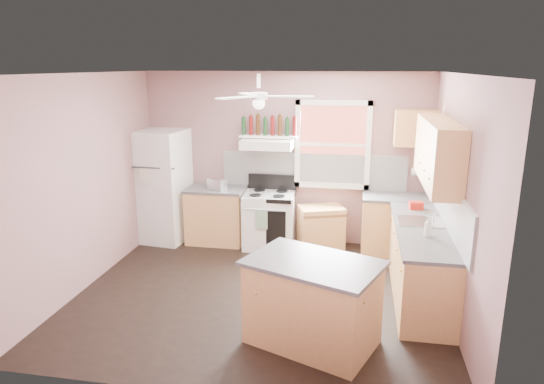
% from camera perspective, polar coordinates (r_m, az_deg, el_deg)
% --- Properties ---
extents(floor, '(4.50, 4.50, 0.00)m').
position_cam_1_polar(floor, '(6.25, -1.42, -11.81)').
color(floor, black).
rests_on(floor, ground).
extents(ceiling, '(4.50, 4.50, 0.00)m').
position_cam_1_polar(ceiling, '(5.59, -1.60, 13.78)').
color(ceiling, white).
rests_on(ceiling, ground).
extents(wall_back, '(4.50, 0.05, 2.70)m').
position_cam_1_polar(wall_back, '(7.72, 1.53, 3.96)').
color(wall_back, '#866061').
rests_on(wall_back, ground).
extents(wall_right, '(0.05, 4.00, 2.70)m').
position_cam_1_polar(wall_right, '(5.77, 21.20, -0.76)').
color(wall_right, '#866061').
rests_on(wall_right, ground).
extents(wall_left, '(0.05, 4.00, 2.70)m').
position_cam_1_polar(wall_left, '(6.61, -21.21, 1.11)').
color(wall_left, '#866061').
rests_on(wall_left, ground).
extents(backsplash_back, '(2.90, 0.03, 0.55)m').
position_cam_1_polar(backsplash_back, '(7.66, 4.81, 2.50)').
color(backsplash_back, white).
rests_on(backsplash_back, wall_back).
extents(backsplash_right, '(0.03, 2.60, 0.55)m').
position_cam_1_polar(backsplash_right, '(6.10, 20.17, -1.58)').
color(backsplash_right, white).
rests_on(backsplash_right, wall_right).
extents(window_view, '(1.00, 0.02, 1.20)m').
position_cam_1_polar(window_view, '(7.56, 7.15, 5.55)').
color(window_view, brown).
rests_on(window_view, wall_back).
extents(window_frame, '(1.16, 0.07, 1.36)m').
position_cam_1_polar(window_frame, '(7.53, 7.14, 5.52)').
color(window_frame, white).
rests_on(window_frame, wall_back).
extents(refrigerator, '(0.84, 0.82, 1.80)m').
position_cam_1_polar(refrigerator, '(8.00, -12.84, 0.69)').
color(refrigerator, white).
rests_on(refrigerator, floor).
extents(base_cabinet_left, '(0.90, 0.60, 0.86)m').
position_cam_1_polar(base_cabinet_left, '(7.87, -6.54, -2.84)').
color(base_cabinet_left, tan).
rests_on(base_cabinet_left, floor).
extents(counter_left, '(0.92, 0.62, 0.04)m').
position_cam_1_polar(counter_left, '(7.74, -6.64, 0.34)').
color(counter_left, '#48484A').
rests_on(counter_left, base_cabinet_left).
extents(toaster, '(0.32, 0.26, 0.18)m').
position_cam_1_polar(toaster, '(7.60, -6.47, 0.92)').
color(toaster, silver).
rests_on(toaster, counter_left).
extents(stove, '(0.82, 0.70, 0.86)m').
position_cam_1_polar(stove, '(7.62, -0.35, -3.33)').
color(stove, white).
rests_on(stove, floor).
extents(range_hood, '(0.78, 0.50, 0.14)m').
position_cam_1_polar(range_hood, '(7.44, -0.53, 5.68)').
color(range_hood, white).
rests_on(range_hood, wall_back).
extents(bottle_shelf, '(0.90, 0.26, 0.03)m').
position_cam_1_polar(bottle_shelf, '(7.55, -0.36, 6.57)').
color(bottle_shelf, white).
rests_on(bottle_shelf, range_hood).
extents(cart, '(0.78, 0.65, 0.67)m').
position_cam_1_polar(cart, '(7.61, 5.77, -4.17)').
color(cart, tan).
rests_on(cart, floor).
extents(base_cabinet_corner, '(1.00, 0.60, 0.86)m').
position_cam_1_polar(base_cabinet_corner, '(7.58, 14.33, -3.90)').
color(base_cabinet_corner, tan).
rests_on(base_cabinet_corner, floor).
extents(base_cabinet_right, '(0.60, 2.20, 0.86)m').
position_cam_1_polar(base_cabinet_right, '(6.29, 16.99, -8.00)').
color(base_cabinet_right, tan).
rests_on(base_cabinet_right, floor).
extents(counter_corner, '(1.02, 0.62, 0.04)m').
position_cam_1_polar(counter_corner, '(7.45, 14.55, -0.62)').
color(counter_corner, '#48484A').
rests_on(counter_corner, base_cabinet_corner).
extents(counter_right, '(0.62, 2.22, 0.04)m').
position_cam_1_polar(counter_right, '(6.14, 17.21, -4.12)').
color(counter_right, '#48484A').
rests_on(counter_right, base_cabinet_right).
extents(sink, '(0.55, 0.45, 0.03)m').
position_cam_1_polar(sink, '(6.32, 17.02, -3.41)').
color(sink, silver).
rests_on(sink, counter_right).
extents(faucet, '(0.03, 0.03, 0.14)m').
position_cam_1_polar(faucet, '(6.32, 18.51, -2.82)').
color(faucet, silver).
rests_on(faucet, sink).
extents(upper_cabinet_right, '(0.33, 1.80, 0.76)m').
position_cam_1_polar(upper_cabinet_right, '(6.13, 18.94, 4.43)').
color(upper_cabinet_right, tan).
rests_on(upper_cabinet_right, wall_right).
extents(upper_cabinet_corner, '(0.60, 0.33, 0.52)m').
position_cam_1_polar(upper_cabinet_corner, '(7.40, 16.54, 7.21)').
color(upper_cabinet_corner, tan).
rests_on(upper_cabinet_corner, wall_back).
extents(paper_towel, '(0.26, 0.12, 0.12)m').
position_cam_1_polar(paper_towel, '(7.55, 17.06, 2.30)').
color(paper_towel, white).
rests_on(paper_towel, wall_back).
extents(island, '(1.43, 1.18, 0.86)m').
position_cam_1_polar(island, '(5.08, 4.77, -13.03)').
color(island, tan).
rests_on(island, floor).
extents(island_top, '(1.52, 1.27, 0.04)m').
position_cam_1_polar(island_top, '(4.89, 4.88, -8.36)').
color(island_top, '#48484A').
rests_on(island_top, island).
extents(ceiling_fan_hub, '(0.20, 0.20, 0.08)m').
position_cam_1_polar(ceiling_fan_hub, '(5.60, -1.58, 11.22)').
color(ceiling_fan_hub, white).
rests_on(ceiling_fan_hub, ceiling).
extents(soap_bottle, '(0.11, 0.11, 0.24)m').
position_cam_1_polar(soap_bottle, '(5.79, 17.92, -3.87)').
color(soap_bottle, silver).
rests_on(soap_bottle, counter_right).
extents(red_caddy, '(0.19, 0.14, 0.10)m').
position_cam_1_polar(red_caddy, '(6.84, 16.58, -1.53)').
color(red_caddy, '#B31B0F').
rests_on(red_caddy, counter_right).
extents(wine_bottles, '(0.86, 0.06, 0.31)m').
position_cam_1_polar(wine_bottles, '(7.52, -0.36, 7.77)').
color(wine_bottles, '#143819').
rests_on(wine_bottles, bottle_shelf).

